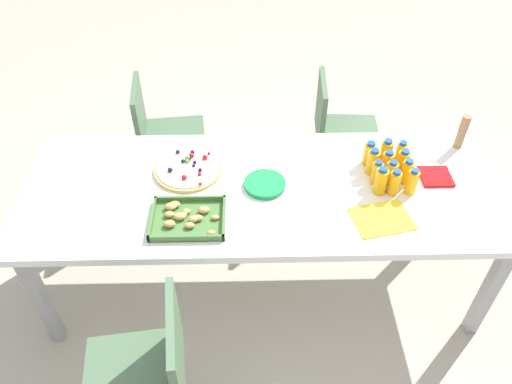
# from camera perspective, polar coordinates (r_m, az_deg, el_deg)

# --- Properties ---
(ground_plane) EXTENTS (12.00, 12.00, 0.00)m
(ground_plane) POSITION_cam_1_polar(r_m,az_deg,el_deg) (2.92, 0.87, -9.98)
(ground_plane) COLOR #B2A899
(party_table) EXTENTS (2.34, 0.87, 0.72)m
(party_table) POSITION_cam_1_polar(r_m,az_deg,el_deg) (2.42, 1.03, -0.48)
(party_table) COLOR white
(party_table) RESTS_ON ground_plane
(chair_far_right) EXTENTS (0.45, 0.45, 0.83)m
(chair_far_right) POSITION_cam_1_polar(r_m,az_deg,el_deg) (2.10, -12.21, -19.54)
(chair_far_right) COLOR #4C6B4C
(chair_far_right) RESTS_ON ground_plane
(chair_near_right) EXTENTS (0.44, 0.44, 0.83)m
(chair_near_right) POSITION_cam_1_polar(r_m,az_deg,el_deg) (3.17, -10.93, 6.89)
(chair_near_right) COLOR #4C6B4C
(chair_near_right) RESTS_ON ground_plane
(chair_near_left) EXTENTS (0.42, 0.42, 0.83)m
(chair_near_left) POSITION_cam_1_polar(r_m,az_deg,el_deg) (3.19, 9.43, 7.38)
(chair_near_left) COLOR #4C6B4C
(chair_near_left) RESTS_ON ground_plane
(juice_bottle_0) EXTENTS (0.05, 0.05, 0.13)m
(juice_bottle_0) POSITION_cam_1_polar(r_m,az_deg,el_deg) (2.59, 16.47, 4.37)
(juice_bottle_0) COLOR #F9AD14
(juice_bottle_0) RESTS_ON party_table
(juice_bottle_1) EXTENTS (0.06, 0.06, 0.14)m
(juice_bottle_1) POSITION_cam_1_polar(r_m,az_deg,el_deg) (2.57, 14.85, 4.47)
(juice_bottle_1) COLOR #F9AE14
(juice_bottle_1) RESTS_ON party_table
(juice_bottle_2) EXTENTS (0.06, 0.06, 0.13)m
(juice_bottle_2) POSITION_cam_1_polar(r_m,az_deg,el_deg) (2.55, 13.03, 4.36)
(juice_bottle_2) COLOR #FAAB14
(juice_bottle_2) RESTS_ON party_table
(juice_bottle_3) EXTENTS (0.06, 0.06, 0.14)m
(juice_bottle_3) POSITION_cam_1_polar(r_m,az_deg,el_deg) (2.53, 16.68, 3.35)
(juice_bottle_3) COLOR #F9AF14
(juice_bottle_3) RESTS_ON party_table
(juice_bottle_4) EXTENTS (0.06, 0.06, 0.13)m
(juice_bottle_4) POSITION_cam_1_polar(r_m,az_deg,el_deg) (2.51, 15.01, 3.29)
(juice_bottle_4) COLOR #F9AB14
(juice_bottle_4) RESTS_ON party_table
(juice_bottle_5) EXTENTS (0.06, 0.06, 0.14)m
(juice_bottle_5) POSITION_cam_1_polar(r_m,az_deg,el_deg) (2.49, 13.42, 3.42)
(juice_bottle_5) COLOR #F9AD14
(juice_bottle_5) RESTS_ON party_table
(juice_bottle_6) EXTENTS (0.06, 0.06, 0.13)m
(juice_bottle_6) POSITION_cam_1_polar(r_m,az_deg,el_deg) (2.49, 17.12, 2.28)
(juice_bottle_6) COLOR #F8AF14
(juice_bottle_6) RESTS_ON party_table
(juice_bottle_7) EXTENTS (0.06, 0.06, 0.13)m
(juice_bottle_7) POSITION_cam_1_polar(r_m,az_deg,el_deg) (2.46, 15.42, 2.17)
(juice_bottle_7) COLOR #FAAC14
(juice_bottle_7) RESTS_ON party_table
(juice_bottle_8) EXTENTS (0.05, 0.05, 0.13)m
(juice_bottle_8) POSITION_cam_1_polar(r_m,az_deg,el_deg) (2.44, 13.83, 2.17)
(juice_bottle_8) COLOR #FAAC14
(juice_bottle_8) RESTS_ON party_table
(juice_bottle_9) EXTENTS (0.05, 0.05, 0.14)m
(juice_bottle_9) POSITION_cam_1_polar(r_m,az_deg,el_deg) (2.43, 17.66, 1.12)
(juice_bottle_9) COLOR #F8AB14
(juice_bottle_9) RESTS_ON party_table
(juice_bottle_10) EXTENTS (0.05, 0.05, 0.14)m
(juice_bottle_10) POSITION_cam_1_polar(r_m,az_deg,el_deg) (2.40, 15.77, 1.04)
(juice_bottle_10) COLOR #FAAB14
(juice_bottle_10) RESTS_ON party_table
(juice_bottle_11) EXTENTS (0.06, 0.06, 0.15)m
(juice_bottle_11) POSITION_cam_1_polar(r_m,az_deg,el_deg) (2.39, 14.29, 1.24)
(juice_bottle_11) COLOR #F9AB14
(juice_bottle_11) RESTS_ON party_table
(fruit_pizza) EXTENTS (0.34, 0.34, 0.05)m
(fruit_pizza) POSITION_cam_1_polar(r_m,az_deg,el_deg) (2.49, -7.86, 2.74)
(fruit_pizza) COLOR tan
(fruit_pizza) RESTS_ON party_table
(snack_tray) EXTENTS (0.33, 0.26, 0.04)m
(snack_tray) POSITION_cam_1_polar(r_m,az_deg,el_deg) (2.24, -8.00, -3.00)
(snack_tray) COLOR #477238
(snack_tray) RESTS_ON party_table
(plate_stack) EXTENTS (0.20, 0.20, 0.02)m
(plate_stack) POSITION_cam_1_polar(r_m,az_deg,el_deg) (2.38, 1.10, 0.91)
(plate_stack) COLOR #1E8C4C
(plate_stack) RESTS_ON party_table
(napkin_stack) EXTENTS (0.15, 0.15, 0.02)m
(napkin_stack) POSITION_cam_1_polar(r_m,az_deg,el_deg) (2.59, 20.15, 1.70)
(napkin_stack) COLOR red
(napkin_stack) RESTS_ON party_table
(cardboard_tube) EXTENTS (0.04, 0.04, 0.19)m
(cardboard_tube) POSITION_cam_1_polar(r_m,az_deg,el_deg) (2.79, 22.82, 6.45)
(cardboard_tube) COLOR #9E7A56
(cardboard_tube) RESTS_ON party_table
(paper_folder) EXTENTS (0.30, 0.25, 0.01)m
(paper_folder) POSITION_cam_1_polar(r_m,az_deg,el_deg) (2.30, 14.41, -2.99)
(paper_folder) COLOR yellow
(paper_folder) RESTS_ON party_table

